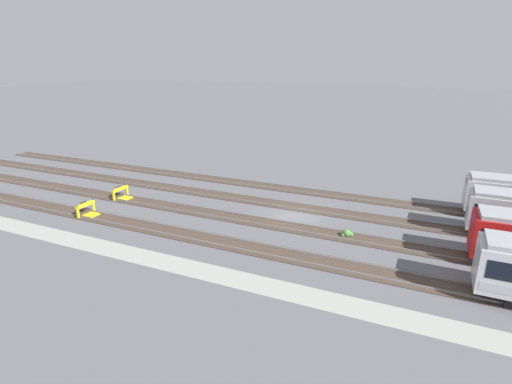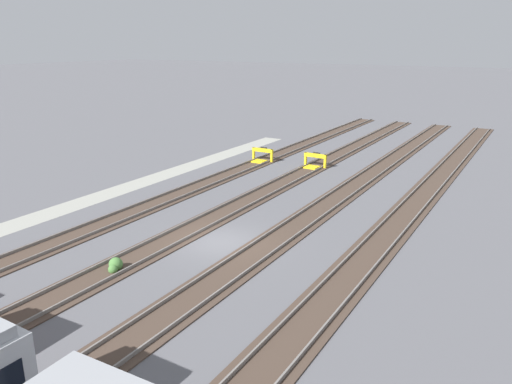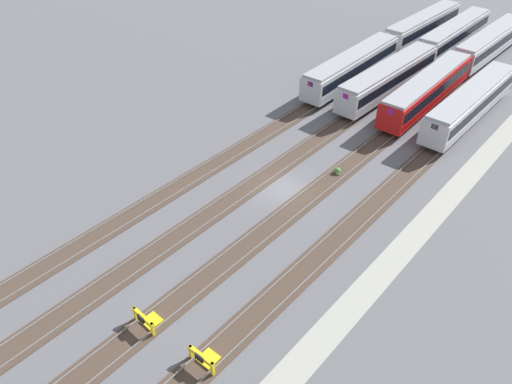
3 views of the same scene
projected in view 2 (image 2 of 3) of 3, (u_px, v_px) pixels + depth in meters
The scene contains 9 objects.
ground_plane at pixel (221, 242), 26.09m from camera, with size 400.00×400.00×0.00m, color #5B5B60.
service_walkway at pixel (70, 206), 31.73m from camera, with size 54.00×2.00×0.01m, color #9E9E93.
rail_track_nearest at pixel (120, 218), 29.60m from camera, with size 90.00×2.23×0.21m.
rail_track_near_inner at pixel (184, 233), 27.25m from camera, with size 90.00×2.24×0.21m.
rail_track_middle at pixel (260, 251), 24.90m from camera, with size 90.00×2.24×0.21m.
rail_track_far_inner at pixel (353, 273), 22.55m from camera, with size 90.00×2.23×0.21m.
bumper_stop_nearest_track at pixel (261, 156), 43.29m from camera, with size 1.35×2.00×1.22m.
bumper_stop_near_inner_track at pixel (314, 162), 41.28m from camera, with size 1.37×2.01×1.22m.
weed_clump at pixel (115, 265), 22.85m from camera, with size 0.92×0.70×0.64m.
Camera 2 is at (19.89, 13.91, 10.09)m, focal length 35.00 mm.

